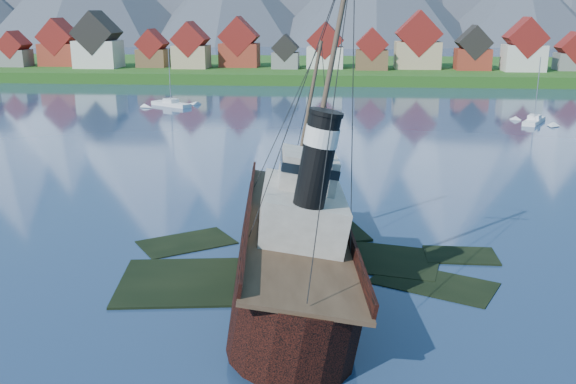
{
  "coord_description": "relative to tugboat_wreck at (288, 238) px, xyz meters",
  "views": [
    {
      "loc": [
        5.06,
        -47.08,
        20.13
      ],
      "look_at": [
        0.16,
        6.0,
        5.0
      ],
      "focal_mm": 40.0,
      "sensor_mm": 36.0,
      "label": 1
    }
  ],
  "objects": [
    {
      "name": "ground",
      "position": [
        -0.74,
        0.73,
        -3.26
      ],
      "size": [
        1400.0,
        1400.0,
        0.0
      ],
      "primitive_type": "plane",
      "color": "navy",
      "rests_on": "ground"
    },
    {
      "name": "shoal",
      "position": [
        1.04,
        2.88,
        -3.61
      ],
      "size": [
        31.71,
        21.24,
        1.14
      ],
      "color": "black",
      "rests_on": "ground"
    },
    {
      "name": "shore_bank",
      "position": [
        -0.74,
        170.73,
        -3.26
      ],
      "size": [
        600.0,
        80.0,
        3.2
      ],
      "primitive_type": "cube",
      "color": "#214614",
      "rests_on": "ground"
    },
    {
      "name": "seawall",
      "position": [
        -0.74,
        132.73,
        -3.26
      ],
      "size": [
        600.0,
        2.5,
        2.0
      ],
      "primitive_type": "cube",
      "color": "#3F3D38",
      "rests_on": "ground"
    },
    {
      "name": "town",
      "position": [
        -33.86,
        152.91,
        5.73
      ],
      "size": [
        250.96,
        16.69,
        17.3
      ],
      "color": "maroon",
      "rests_on": "ground"
    },
    {
      "name": "tugboat_wreck",
      "position": [
        0.0,
        0.0,
        0.0
      ],
      "size": [
        7.62,
        32.85,
        26.03
      ],
      "rotation": [
        0.0,
        0.18,
        0.12
      ],
      "color": "black",
      "rests_on": "ground"
    },
    {
      "name": "sailboat_c",
      "position": [
        -33.96,
        90.38,
        -2.96
      ],
      "size": [
        9.98,
        7.8,
        13.23
      ],
      "rotation": [
        0.0,
        0.0,
        0.99
      ],
      "color": "silver",
      "rests_on": "ground"
    },
    {
      "name": "sailboat_d",
      "position": [
        38.93,
        75.18,
        -2.97
      ],
      "size": [
        6.22,
        9.26,
        12.58
      ],
      "rotation": [
        0.0,
        0.0,
        -0.47
      ],
      "color": "silver",
      "rests_on": "ground"
    }
  ]
}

